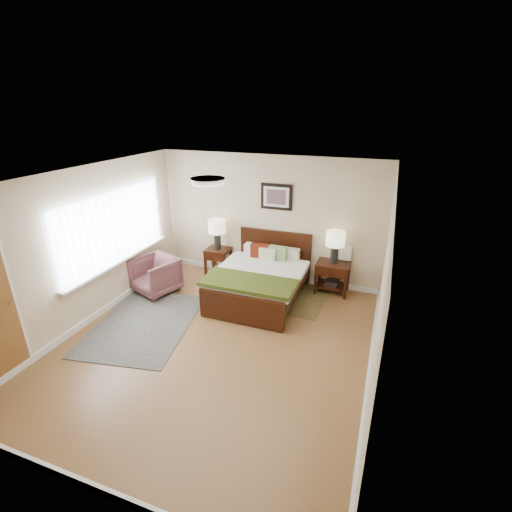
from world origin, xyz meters
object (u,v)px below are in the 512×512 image
bed (260,275)px  lamp_right (335,241)px  lamp_left (217,229)px  rug_persian (144,324)px  nightstand_left (218,254)px  nightstand_right (332,274)px  armchair (156,275)px

bed → lamp_right: lamp_right is taller
lamp_left → rug_persian: size_ratio=0.29×
nightstand_left → lamp_right: bearing=0.5°
lamp_left → lamp_right: lamp_right is taller
lamp_right → rug_persian: 3.64m
nightstand_right → armchair: (-3.16, -1.13, -0.03)m
bed → nightstand_right: bearing=29.8°
lamp_right → armchair: bearing=-160.1°
lamp_left → rug_persian: bearing=-98.3°
nightstand_right → rug_persian: size_ratio=0.29×
lamp_right → nightstand_left: bearing=-179.5°
lamp_left → armchair: size_ratio=0.81×
nightstand_right → lamp_left: (-2.39, 0.01, 0.63)m
rug_persian → armchair: bearing=103.1°
nightstand_left → nightstand_right: nightstand_right is taller
rug_persian → lamp_right: bearing=28.9°
lamp_right → armchair: size_ratio=0.81×
lamp_left → nightstand_left: bearing=-90.0°
armchair → rug_persian: (0.45, -1.05, -0.34)m
nightstand_left → armchair: (-0.77, -1.12, -0.11)m
bed → armchair: size_ratio=2.51×
armchair → rug_persian: armchair is taller
nightstand_right → lamp_left: lamp_left is taller
bed → armchair: bed is taller
bed → armchair: bearing=-167.4°
lamp_right → armchair: 3.43m
lamp_left → lamp_right: 2.39m
nightstand_left → rug_persian: 2.24m
bed → rug_persian: size_ratio=0.89×
nightstand_right → bed: bearing=-150.2°
nightstand_left → rug_persian: nightstand_left is taller
nightstand_right → lamp_right: bearing=90.0°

